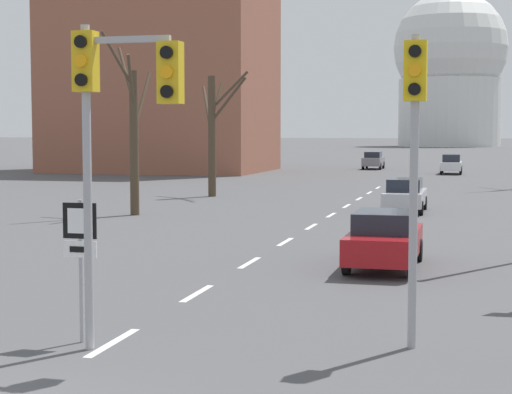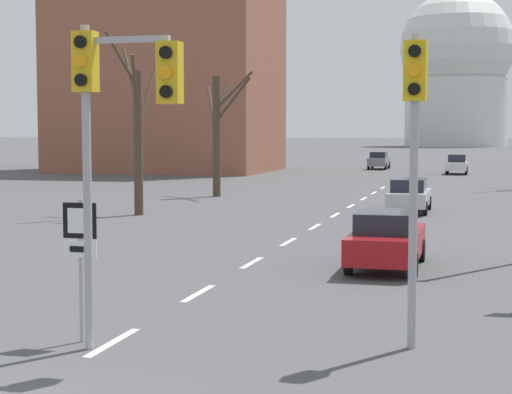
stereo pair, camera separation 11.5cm
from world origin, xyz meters
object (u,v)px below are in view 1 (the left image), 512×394
at_px(traffic_signal_near_right, 415,131).
at_px(sedan_near_left, 451,164).
at_px(sedan_mid_centre, 384,239).
at_px(sedan_far_left, 373,160).
at_px(traffic_signal_centre_tall, 114,105).
at_px(route_sign_post, 80,246).
at_px(sedan_near_right, 405,195).

relative_size(traffic_signal_near_right, sedan_near_left, 1.16).
height_order(sedan_mid_centre, sedan_far_left, sedan_far_left).
xyz_separation_m(traffic_signal_near_right, sedan_near_left, (-0.91, 58.01, -2.73)).
bearing_deg(traffic_signal_centre_tall, sedan_near_left, 86.45).
distance_m(route_sign_post, sedan_far_left, 66.55).
bearing_deg(traffic_signal_near_right, traffic_signal_centre_tall, -163.01).
distance_m(traffic_signal_centre_tall, sedan_far_left, 67.05).
relative_size(traffic_signal_near_right, sedan_near_right, 1.16).
bearing_deg(route_sign_post, sedan_near_left, 85.63).
distance_m(traffic_signal_near_right, sedan_near_right, 24.02).
distance_m(sedan_mid_centre, sedan_far_left, 57.75).
height_order(sedan_near_left, sedan_near_right, sedan_near_left).
height_order(sedan_near_left, sedan_mid_centre, sedan_near_left).
xyz_separation_m(traffic_signal_centre_tall, sedan_near_right, (2.61, 25.17, -3.21)).
bearing_deg(sedan_mid_centre, sedan_far_left, 96.85).
bearing_deg(sedan_near_left, sedan_mid_centre, -90.43).
relative_size(route_sign_post, sedan_near_right, 0.55).
height_order(traffic_signal_centre_tall, sedan_near_left, traffic_signal_centre_tall).
height_order(traffic_signal_near_right, sedan_near_right, traffic_signal_near_right).
height_order(route_sign_post, sedan_near_left, route_sign_post).
distance_m(traffic_signal_near_right, sedan_near_left, 58.08).
height_order(traffic_signal_centre_tall, sedan_near_right, traffic_signal_centre_tall).
bearing_deg(route_sign_post, sedan_near_right, 82.13).
bearing_deg(sedan_near_left, sedan_far_left, 134.21).
xyz_separation_m(traffic_signal_centre_tall, traffic_signal_near_right, (4.60, 1.40, -0.41)).
bearing_deg(sedan_far_left, route_sign_post, -87.63).
distance_m(traffic_signal_centre_tall, route_sign_post, 2.50).
distance_m(traffic_signal_centre_tall, sedan_near_left, 59.61).
xyz_separation_m(route_sign_post, sedan_mid_centre, (4.13, 9.15, -0.88)).
xyz_separation_m(traffic_signal_centre_tall, sedan_far_left, (-3.58, 66.88, -3.14)).
relative_size(route_sign_post, sedan_near_left, 0.55).
height_order(sedan_near_right, sedan_far_left, sedan_far_left).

